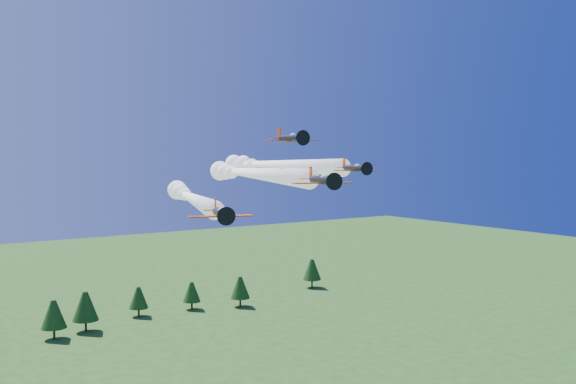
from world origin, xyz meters
TOP-DOWN VIEW (x-y plane):
  - plane_lead at (5.26, 21.57)m, footprint 18.95×55.08m
  - plane_left at (-1.20, 29.47)m, footprint 21.51×51.35m
  - plane_right at (14.90, 29.74)m, footprint 15.46×55.71m
  - plane_slot at (2.97, 6.19)m, footprint 7.64×8.34m
  - treeline at (-2.61, 108.14)m, footprint 176.99×20.79m

SIDE VIEW (x-z plane):
  - treeline at x=-2.61m, z-range 0.54..12.10m
  - plane_left at x=-1.20m, z-range 39.13..42.83m
  - plane_lead at x=5.26m, z-range 43.36..47.06m
  - plane_right at x=14.90m, z-range 44.47..48.17m
  - plane_slot at x=2.97m, z-range 49.11..51.77m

